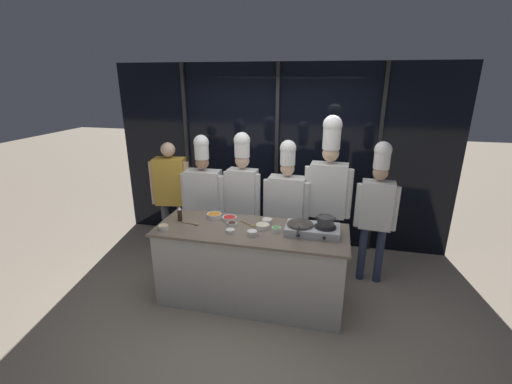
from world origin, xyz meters
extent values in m
plane|color=gray|center=(0.00, 0.00, 0.00)|extent=(24.00, 24.00, 0.00)
cube|color=black|center=(0.00, 1.66, 1.35)|extent=(5.06, 0.04, 2.70)
cube|color=#232326|center=(-1.43, 1.61, 1.35)|extent=(0.05, 0.05, 2.70)
cube|color=#232326|center=(0.00, 1.61, 1.35)|extent=(0.05, 0.05, 2.70)
cube|color=#232326|center=(1.43, 1.61, 1.35)|extent=(0.05, 0.05, 2.70)
cube|color=beige|center=(0.00, 0.00, 0.44)|extent=(2.06, 0.74, 0.88)
cube|color=#756656|center=(0.00, 0.00, 0.89)|extent=(2.12, 0.78, 0.03)
cube|color=#B2B5BA|center=(0.67, 0.04, 0.95)|extent=(0.57, 0.32, 0.09)
cylinder|color=black|center=(0.54, 0.04, 1.00)|extent=(0.23, 0.23, 0.01)
cylinder|color=black|center=(0.54, -0.13, 0.95)|extent=(0.03, 0.01, 0.03)
cylinder|color=black|center=(0.80, 0.04, 1.00)|extent=(0.23, 0.23, 0.01)
cylinder|color=black|center=(0.80, -0.13, 0.95)|extent=(0.03, 0.01, 0.03)
cylinder|color=#38332D|center=(0.54, 0.04, 1.01)|extent=(0.27, 0.27, 0.01)
cone|color=#38332D|center=(0.54, 0.04, 1.02)|extent=(0.29, 0.29, 0.04)
cylinder|color=black|center=(0.54, -0.21, 1.03)|extent=(0.02, 0.22, 0.02)
cylinder|color=#333335|center=(0.80, 0.04, 1.06)|extent=(0.17, 0.17, 0.11)
torus|color=#333335|center=(0.80, 0.04, 1.11)|extent=(0.18, 0.18, 0.01)
torus|color=#333335|center=(0.70, 0.04, 1.09)|extent=(0.01, 0.05, 0.05)
torus|color=#333335|center=(0.90, 0.04, 1.09)|extent=(0.01, 0.05, 0.05)
cylinder|color=#332319|center=(-0.86, 0.04, 0.97)|extent=(0.05, 0.05, 0.14)
cone|color=white|center=(-0.86, 0.04, 1.06)|extent=(0.05, 0.05, 0.04)
cylinder|color=white|center=(0.14, 0.19, 0.93)|extent=(0.12, 0.12, 0.05)
torus|color=white|center=(0.14, 0.19, 0.96)|extent=(0.12, 0.12, 0.01)
cylinder|color=silver|center=(0.14, 0.19, 0.94)|extent=(0.10, 0.10, 0.03)
cylinder|color=white|center=(0.12, 0.04, 0.93)|extent=(0.15, 0.15, 0.05)
torus|color=white|center=(0.12, 0.04, 0.95)|extent=(0.15, 0.15, 0.01)
cylinder|color=beige|center=(0.12, 0.04, 0.94)|extent=(0.12, 0.12, 0.03)
cylinder|color=white|center=(-0.31, 0.19, 0.92)|extent=(0.17, 0.17, 0.04)
torus|color=white|center=(-0.31, 0.19, 0.94)|extent=(0.17, 0.17, 0.01)
cylinder|color=red|center=(-0.31, 0.19, 0.93)|extent=(0.14, 0.14, 0.02)
cylinder|color=white|center=(0.29, -0.01, 0.93)|extent=(0.10, 0.10, 0.05)
torus|color=white|center=(0.29, -0.01, 0.96)|extent=(0.10, 0.10, 0.01)
cylinder|color=#4C9E47|center=(0.29, -0.01, 0.95)|extent=(0.08, 0.08, 0.03)
cylinder|color=white|center=(-0.23, 0.04, 0.92)|extent=(0.11, 0.11, 0.04)
torus|color=white|center=(-0.23, 0.04, 0.94)|extent=(0.11, 0.11, 0.01)
cylinder|color=#382319|center=(-0.23, 0.04, 0.93)|extent=(0.09, 0.09, 0.02)
cylinder|color=white|center=(-0.20, -0.14, 0.92)|extent=(0.10, 0.10, 0.04)
torus|color=white|center=(-0.20, -0.14, 0.94)|extent=(0.10, 0.10, 0.01)
cylinder|color=silver|center=(-0.20, -0.14, 0.93)|extent=(0.08, 0.08, 0.02)
cylinder|color=white|center=(0.05, -0.15, 0.93)|extent=(0.11, 0.11, 0.05)
torus|color=white|center=(0.05, -0.15, 0.96)|extent=(0.11, 0.11, 0.01)
cylinder|color=white|center=(0.05, -0.15, 0.94)|extent=(0.09, 0.09, 0.03)
cylinder|color=white|center=(-0.50, 0.21, 0.93)|extent=(0.17, 0.17, 0.05)
torus|color=white|center=(-0.50, 0.21, 0.96)|extent=(0.17, 0.17, 0.01)
cylinder|color=orange|center=(-0.50, 0.21, 0.95)|extent=(0.14, 0.14, 0.03)
cylinder|color=white|center=(-0.93, -0.23, 0.93)|extent=(0.11, 0.11, 0.05)
torus|color=white|center=(-0.93, -0.23, 0.95)|extent=(0.11, 0.11, 0.01)
cylinder|color=#E0C689|center=(-0.93, -0.23, 0.94)|extent=(0.09, 0.09, 0.03)
cube|color=olive|center=(-0.75, -0.02, 0.91)|extent=(0.15, 0.03, 0.01)
ellipsoid|color=olive|center=(-0.63, -0.03, 0.91)|extent=(0.07, 0.05, 0.02)
cube|color=olive|center=(-0.10, 0.14, 0.91)|extent=(0.14, 0.09, 0.01)
ellipsoid|color=olive|center=(0.00, 0.08, 0.91)|extent=(0.08, 0.08, 0.02)
cylinder|color=#4C4C51|center=(-1.22, 0.80, 0.40)|extent=(0.11, 0.11, 0.81)
cylinder|color=#4C4C51|center=(-1.45, 0.77, 0.40)|extent=(0.11, 0.11, 0.81)
cube|color=gold|center=(-1.33, 0.79, 1.13)|extent=(0.45, 0.28, 0.65)
cylinder|color=beige|center=(-1.10, 0.79, 1.12)|extent=(0.08, 0.08, 0.60)
cylinder|color=beige|center=(-1.56, 0.72, 1.12)|extent=(0.08, 0.08, 0.60)
sphere|color=beige|center=(-1.33, 0.79, 1.58)|extent=(0.19, 0.19, 0.19)
cylinder|color=#232326|center=(-0.71, 0.75, 0.37)|extent=(0.12, 0.12, 0.73)
cylinder|color=#232326|center=(-0.96, 0.74, 0.37)|extent=(0.12, 0.12, 0.73)
cube|color=white|center=(-0.84, 0.74, 1.03)|extent=(0.47, 0.25, 0.59)
cylinder|color=white|center=(-0.58, 0.71, 1.01)|extent=(0.09, 0.09, 0.55)
cylinder|color=white|center=(-1.10, 0.70, 1.01)|extent=(0.09, 0.09, 0.55)
sphere|color=#A87A5B|center=(-0.84, 0.74, 1.43)|extent=(0.17, 0.17, 0.17)
cylinder|color=white|center=(-0.84, 0.74, 1.59)|extent=(0.18, 0.18, 0.22)
sphere|color=white|center=(-0.84, 0.74, 1.70)|extent=(0.20, 0.20, 0.20)
cylinder|color=#2D3856|center=(-0.19, 0.72, 0.38)|extent=(0.10, 0.10, 0.76)
cylinder|color=#2D3856|center=(-0.39, 0.73, 0.38)|extent=(0.10, 0.10, 0.76)
cube|color=white|center=(-0.29, 0.73, 1.07)|extent=(0.39, 0.22, 0.62)
cylinder|color=white|center=(-0.08, 0.68, 1.06)|extent=(0.08, 0.08, 0.57)
cylinder|color=white|center=(-0.50, 0.71, 1.06)|extent=(0.08, 0.08, 0.57)
sphere|color=beige|center=(-0.29, 0.73, 1.49)|extent=(0.18, 0.18, 0.18)
cylinder|color=white|center=(-0.29, 0.73, 1.65)|extent=(0.19, 0.19, 0.21)
sphere|color=white|center=(-0.29, 0.73, 1.75)|extent=(0.21, 0.21, 0.21)
cylinder|color=#4C4C51|center=(0.41, 0.70, 0.37)|extent=(0.12, 0.12, 0.73)
cylinder|color=#4C4C51|center=(0.17, 0.71, 0.37)|extent=(0.12, 0.12, 0.73)
cube|color=white|center=(0.29, 0.70, 1.03)|extent=(0.45, 0.25, 0.59)
cylinder|color=white|center=(0.54, 0.66, 1.01)|extent=(0.09, 0.09, 0.54)
cylinder|color=white|center=(0.04, 0.68, 1.01)|extent=(0.09, 0.09, 0.54)
sphere|color=beige|center=(0.29, 0.70, 1.43)|extent=(0.17, 0.17, 0.17)
cylinder|color=white|center=(0.29, 0.70, 1.58)|extent=(0.18, 0.18, 0.20)
sphere|color=white|center=(0.29, 0.70, 1.68)|extent=(0.20, 0.20, 0.20)
cylinder|color=#232326|center=(0.92, 0.77, 0.42)|extent=(0.12, 0.12, 0.83)
cylinder|color=#232326|center=(0.67, 0.78, 0.42)|extent=(0.12, 0.12, 0.83)
cube|color=white|center=(0.79, 0.78, 1.17)|extent=(0.46, 0.25, 0.67)
cylinder|color=white|center=(1.04, 0.73, 1.15)|extent=(0.09, 0.09, 0.62)
cylinder|color=white|center=(0.54, 0.75, 1.15)|extent=(0.09, 0.09, 0.62)
sphere|color=beige|center=(0.79, 0.78, 1.63)|extent=(0.20, 0.20, 0.20)
cylinder|color=white|center=(0.79, 0.78, 1.83)|extent=(0.21, 0.21, 0.28)
sphere|color=white|center=(0.79, 0.78, 1.97)|extent=(0.22, 0.22, 0.22)
cylinder|color=#2D3856|center=(1.48, 0.73, 0.37)|extent=(0.10, 0.10, 0.74)
cylinder|color=#2D3856|center=(1.27, 0.75, 0.37)|extent=(0.10, 0.10, 0.74)
cube|color=white|center=(1.38, 0.74, 1.03)|extent=(0.39, 0.23, 0.59)
cylinder|color=white|center=(1.59, 0.69, 1.02)|extent=(0.08, 0.08, 0.55)
cylinder|color=white|center=(1.17, 0.73, 1.02)|extent=(0.08, 0.08, 0.55)
sphere|color=tan|center=(1.38, 0.74, 1.44)|extent=(0.18, 0.18, 0.18)
cylinder|color=white|center=(1.38, 0.74, 1.60)|extent=(0.18, 0.18, 0.22)
sphere|color=white|center=(1.38, 0.74, 1.71)|extent=(0.20, 0.20, 0.20)
camera|label=1|loc=(0.83, -3.34, 2.50)|focal=24.00mm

